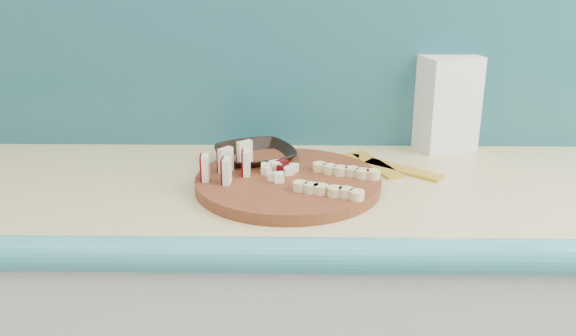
% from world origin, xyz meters
% --- Properties ---
extents(backsplash, '(2.20, 0.02, 0.50)m').
position_xyz_m(backsplash, '(0.10, 1.79, 1.16)').
color(backsplash, teal).
rests_on(backsplash, kitchen_counter).
extents(cutting_board, '(0.49, 0.49, 0.02)m').
position_xyz_m(cutting_board, '(0.22, 1.49, 0.92)').
color(cutting_board, '#4A200F').
rests_on(cutting_board, kitchen_counter).
extents(apple_wedges, '(0.11, 0.15, 0.05)m').
position_xyz_m(apple_wedges, '(0.10, 1.51, 0.96)').
color(apple_wedges, beige).
rests_on(apple_wedges, cutting_board).
extents(apple_chunks, '(0.06, 0.06, 0.02)m').
position_xyz_m(apple_chunks, '(0.20, 1.50, 0.94)').
color(apple_chunks, '#FEF2CB').
rests_on(apple_chunks, cutting_board).
extents(banana_slices, '(0.17, 0.17, 0.02)m').
position_xyz_m(banana_slices, '(0.32, 1.46, 0.94)').
color(banana_slices, '#CFBB7F').
rests_on(banana_slices, cutting_board).
extents(brown_bowl, '(0.23, 0.23, 0.04)m').
position_xyz_m(brown_bowl, '(0.15, 1.62, 0.93)').
color(brown_bowl, black).
rests_on(brown_bowl, kitchen_counter).
extents(flour_bag, '(0.15, 0.13, 0.22)m').
position_xyz_m(flour_bag, '(0.60, 1.76, 1.02)').
color(flour_bag, silver).
rests_on(flour_bag, kitchen_counter).
extents(banana_peel, '(0.25, 0.21, 0.01)m').
position_xyz_m(banana_peel, '(0.41, 1.61, 0.91)').
color(banana_peel, gold).
rests_on(banana_peel, kitchen_counter).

